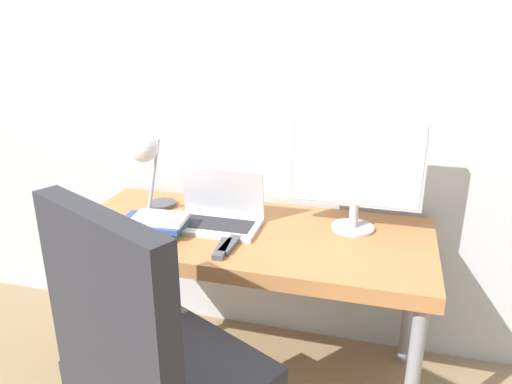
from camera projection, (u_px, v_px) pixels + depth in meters
wall_back at (273, 67)px, 2.14m from camera, size 8.00×0.05×2.60m
desk at (249, 245)px, 2.02m from camera, size 1.45×0.64×0.70m
laptop at (218, 214)px, 2.03m from camera, size 0.35×0.21×0.23m
monitor at (357, 169)px, 1.92m from camera, size 0.51×0.17×0.45m
desk_lamp at (146, 156)px, 2.05m from camera, size 0.12×0.26×0.37m
office_chair at (147, 357)px, 1.42m from camera, size 0.68×0.64×1.09m
book_stack at (154, 226)px, 1.96m from camera, size 0.27×0.22×0.07m
tv_remote at (222, 249)px, 1.82m from camera, size 0.05×0.16×0.02m
media_remote at (230, 245)px, 1.85m from camera, size 0.05×0.14×0.02m
game_controller at (136, 236)px, 1.90m from camera, size 0.15×0.10×0.04m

